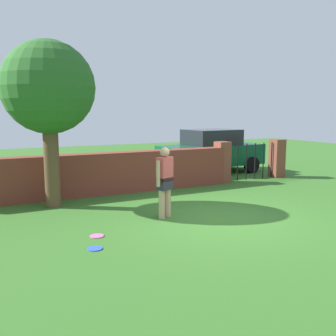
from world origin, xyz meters
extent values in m
plane|color=#336623|center=(0.00, 0.00, 0.00)|extent=(40.00, 40.00, 0.00)
cube|color=brown|center=(-1.50, 3.73, 0.61)|extent=(8.16, 0.50, 1.22)
cylinder|color=brown|center=(-3.15, 2.88, 1.19)|extent=(0.38, 0.38, 2.37)
sphere|color=#286023|center=(-3.15, 2.88, 3.00)|extent=(2.29, 2.29, 2.29)
cylinder|color=tan|center=(-1.17, 0.61, 0.42)|extent=(0.14, 0.14, 0.85)
cylinder|color=tan|center=(-0.97, 0.70, 0.42)|extent=(0.14, 0.14, 0.85)
cube|color=#2D2D38|center=(-1.07, 0.65, 0.80)|extent=(0.42, 0.35, 0.28)
cube|color=#CC4C4C|center=(-1.07, 0.65, 1.12)|extent=(0.42, 0.35, 0.55)
sphere|color=tan|center=(-1.07, 0.65, 1.51)|extent=(0.22, 0.22, 0.22)
cylinder|color=tan|center=(-1.28, 0.56, 1.05)|extent=(0.09, 0.09, 0.58)
cylinder|color=tan|center=(-0.87, 0.74, 1.05)|extent=(0.09, 0.09, 0.58)
cube|color=brown|center=(2.68, 3.73, 0.70)|extent=(0.44, 0.44, 1.40)
cube|color=brown|center=(5.15, 3.73, 0.70)|extent=(0.44, 0.44, 1.40)
cylinder|color=black|center=(2.95, 3.73, 0.65)|extent=(0.04, 0.04, 1.30)
cylinder|color=black|center=(3.34, 3.73, 0.65)|extent=(0.04, 0.04, 1.30)
cylinder|color=black|center=(3.72, 3.73, 0.65)|extent=(0.04, 0.04, 1.30)
cylinder|color=black|center=(4.11, 3.73, 0.65)|extent=(0.04, 0.04, 1.30)
cylinder|color=black|center=(4.49, 3.73, 0.65)|extent=(0.04, 0.04, 1.30)
cylinder|color=black|center=(4.88, 3.73, 0.65)|extent=(0.04, 0.04, 1.30)
cube|color=#0C4C2D|center=(3.49, 5.62, 0.72)|extent=(4.33, 2.04, 0.80)
cube|color=#1E2328|center=(3.49, 5.62, 1.42)|extent=(2.12, 1.66, 0.60)
cylinder|color=black|center=(4.78, 6.58, 0.32)|extent=(0.66, 0.27, 0.64)
cylinder|color=black|center=(4.92, 4.88, 0.32)|extent=(0.66, 0.27, 0.64)
cylinder|color=black|center=(2.06, 6.35, 0.32)|extent=(0.66, 0.27, 0.64)
cylinder|color=black|center=(2.20, 4.66, 0.32)|extent=(0.66, 0.27, 0.64)
cylinder|color=pink|center=(-2.86, 0.05, 0.01)|extent=(0.27, 0.27, 0.02)
cylinder|color=blue|center=(-3.09, -0.61, 0.01)|extent=(0.27, 0.27, 0.02)
camera|label=1|loc=(-4.90, -6.97, 2.41)|focal=40.96mm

